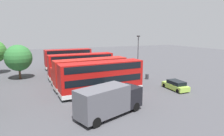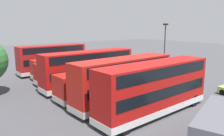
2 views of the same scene
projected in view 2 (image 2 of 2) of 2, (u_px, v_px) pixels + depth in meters
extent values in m
plane|color=#47474C|center=(145.00, 77.00, 33.42)|extent=(140.00, 140.00, 0.00)
cube|color=#B71411|center=(155.00, 87.00, 18.89)|extent=(2.97, 11.86, 4.20)
cube|color=silver|center=(154.00, 107.00, 19.24)|extent=(3.01, 11.90, 0.55)
cube|color=black|center=(155.00, 89.00, 18.93)|extent=(3.00, 11.06, 0.90)
cube|color=black|center=(156.00, 70.00, 18.61)|extent=(3.00, 11.06, 0.90)
cube|color=black|center=(193.00, 79.00, 22.62)|extent=(2.25, 0.14, 1.10)
cylinder|color=black|center=(174.00, 95.00, 22.90)|extent=(0.34, 1.11, 1.10)
cylinder|color=black|center=(194.00, 100.00, 21.20)|extent=(0.34, 1.11, 1.10)
cylinder|color=black|center=(106.00, 117.00, 17.31)|extent=(0.34, 1.11, 1.10)
cylinder|color=black|center=(125.00, 127.00, 15.60)|extent=(0.34, 1.11, 1.10)
cube|color=red|center=(124.00, 80.00, 21.44)|extent=(3.27, 11.37, 4.20)
cube|color=silver|center=(124.00, 98.00, 21.79)|extent=(3.31, 11.41, 0.55)
cube|color=black|center=(124.00, 82.00, 21.48)|extent=(3.28, 10.57, 0.90)
cube|color=black|center=(124.00, 64.00, 21.16)|extent=(3.28, 10.57, 0.90)
cube|color=black|center=(160.00, 73.00, 25.12)|extent=(2.25, 0.20, 1.10)
cylinder|color=black|center=(143.00, 88.00, 25.35)|extent=(0.37, 1.12, 1.10)
cylinder|color=black|center=(159.00, 92.00, 23.69)|extent=(0.37, 1.12, 1.10)
cylinder|color=black|center=(82.00, 105.00, 19.92)|extent=(0.37, 1.12, 1.10)
cylinder|color=black|center=(97.00, 112.00, 18.25)|extent=(0.37, 1.12, 1.10)
cube|color=red|center=(103.00, 81.00, 24.10)|extent=(3.00, 10.93, 2.60)
cube|color=silver|center=(103.00, 90.00, 24.29)|extent=(3.04, 10.98, 0.55)
cube|color=black|center=(103.00, 76.00, 23.98)|extent=(3.03, 10.14, 0.90)
cube|color=black|center=(138.00, 69.00, 27.41)|extent=(2.25, 0.15, 1.10)
cylinder|color=black|center=(123.00, 83.00, 27.68)|extent=(0.35, 1.11, 1.10)
cylinder|color=black|center=(136.00, 87.00, 25.98)|extent=(0.35, 1.11, 1.10)
cylinder|color=black|center=(66.00, 96.00, 22.63)|extent=(0.35, 1.11, 1.10)
cylinder|color=black|center=(77.00, 101.00, 20.93)|extent=(0.35, 1.11, 1.10)
cube|color=#B71411|center=(89.00, 68.00, 27.23)|extent=(2.83, 12.03, 4.20)
cube|color=silver|center=(89.00, 82.00, 27.57)|extent=(2.87, 12.08, 0.55)
cube|color=black|center=(89.00, 70.00, 27.26)|extent=(2.87, 11.24, 0.90)
cube|color=black|center=(89.00, 56.00, 26.94)|extent=(2.87, 11.24, 0.90)
cube|color=black|center=(125.00, 64.00, 30.96)|extent=(2.25, 0.11, 1.10)
cylinder|color=black|center=(112.00, 76.00, 31.26)|extent=(0.33, 1.11, 1.10)
cylinder|color=black|center=(123.00, 79.00, 29.54)|extent=(0.33, 1.11, 1.10)
cylinder|color=black|center=(50.00, 87.00, 25.63)|extent=(0.33, 1.11, 1.10)
cylinder|color=black|center=(59.00, 92.00, 23.90)|extent=(0.33, 1.11, 1.10)
cube|color=#B71411|center=(75.00, 70.00, 30.27)|extent=(3.10, 10.70, 2.60)
cube|color=silver|center=(75.00, 77.00, 30.46)|extent=(3.14, 10.74, 0.55)
cube|color=black|center=(74.00, 65.00, 30.15)|extent=(3.12, 9.90, 0.90)
cube|color=black|center=(105.00, 61.00, 33.53)|extent=(2.25, 0.18, 1.10)
cylinder|color=black|center=(93.00, 72.00, 33.79)|extent=(0.36, 1.11, 1.10)
cylinder|color=black|center=(102.00, 75.00, 32.10)|extent=(0.36, 1.11, 1.10)
cylinder|color=black|center=(44.00, 81.00, 28.84)|extent=(0.36, 1.11, 1.10)
cylinder|color=black|center=(52.00, 84.00, 27.16)|extent=(0.36, 1.11, 1.10)
cube|color=red|center=(68.00, 66.00, 33.13)|extent=(3.11, 10.62, 2.60)
cube|color=silver|center=(68.00, 73.00, 33.32)|extent=(3.16, 10.67, 0.55)
cube|color=black|center=(68.00, 62.00, 33.01)|extent=(3.13, 9.83, 0.90)
cube|color=black|center=(96.00, 59.00, 36.38)|extent=(2.25, 0.18, 1.10)
cylinder|color=black|center=(85.00, 69.00, 36.63)|extent=(0.36, 1.11, 1.10)
cylinder|color=black|center=(93.00, 71.00, 34.95)|extent=(0.36, 1.11, 1.10)
cylinder|color=black|center=(40.00, 76.00, 31.72)|extent=(0.36, 1.11, 1.10)
cylinder|color=black|center=(47.00, 78.00, 30.04)|extent=(0.36, 1.11, 1.10)
cube|color=#A51919|center=(52.00, 58.00, 35.55)|extent=(2.89, 10.84, 4.20)
cube|color=silver|center=(53.00, 69.00, 35.89)|extent=(2.93, 10.89, 0.55)
cube|color=black|center=(52.00, 59.00, 35.59)|extent=(2.92, 10.05, 0.90)
cube|color=black|center=(52.00, 49.00, 35.27)|extent=(2.92, 10.05, 0.90)
cube|color=black|center=(81.00, 56.00, 38.94)|extent=(2.25, 0.13, 1.10)
cylinder|color=black|center=(71.00, 66.00, 39.23)|extent=(0.33, 1.11, 1.10)
cylinder|color=black|center=(78.00, 68.00, 37.52)|extent=(0.33, 1.11, 1.10)
cylinder|color=black|center=(26.00, 72.00, 34.29)|extent=(0.33, 1.11, 1.10)
cylinder|color=black|center=(31.00, 74.00, 32.58)|extent=(0.33, 1.11, 1.10)
cylinder|color=black|center=(213.00, 128.00, 15.57)|extent=(0.59, 1.04, 1.00)
cylinder|color=black|center=(222.00, 92.00, 24.51)|extent=(0.65, 0.25, 0.64)
cube|color=silver|center=(110.00, 64.00, 41.80)|extent=(4.30, 2.48, 0.70)
cube|color=black|center=(110.00, 60.00, 41.81)|extent=(2.68, 2.04, 0.55)
cylinder|color=black|center=(119.00, 65.00, 41.47)|extent=(0.67, 0.33, 0.64)
cylinder|color=black|center=(113.00, 66.00, 40.32)|extent=(0.67, 0.33, 0.64)
cylinder|color=black|center=(108.00, 63.00, 43.36)|extent=(0.67, 0.33, 0.64)
cylinder|color=black|center=(102.00, 64.00, 42.20)|extent=(0.67, 0.33, 0.64)
cylinder|color=#38383D|center=(164.00, 53.00, 30.84)|extent=(0.16, 0.16, 7.62)
cube|color=#262628|center=(166.00, 24.00, 30.09)|extent=(0.70, 0.30, 0.24)
cylinder|color=#333338|center=(182.00, 80.00, 29.31)|extent=(0.60, 0.60, 0.95)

